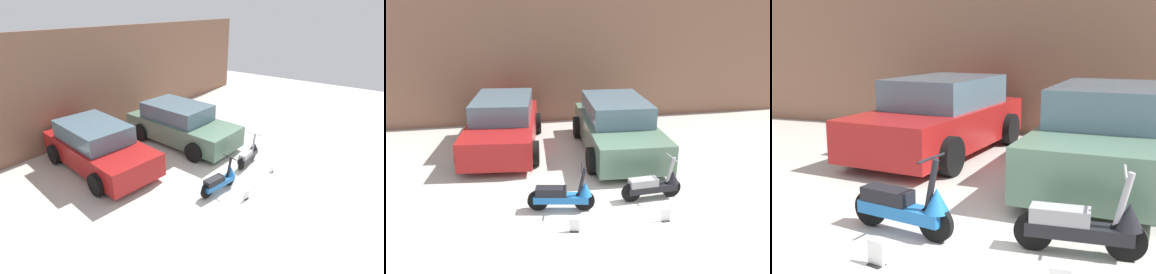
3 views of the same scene
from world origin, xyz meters
TOP-DOWN VIEW (x-y plane):
  - wall_back at (0.00, 7.28)m, footprint 19.60×0.12m
  - scooter_front_left at (-1.11, 0.98)m, footprint 1.35×0.56m
  - scooter_front_right at (0.85, 1.08)m, footprint 1.34×0.48m
  - car_rear_left at (-2.25, 4.89)m, footprint 2.47×4.49m
  - car_rear_center at (0.88, 3.99)m, footprint 2.32×4.48m
  - placard_near_left_scooter at (-1.04, 0.18)m, footprint 0.20×0.15m

SIDE VIEW (x-z plane):
  - placard_near_left_scooter at x=-1.04m, z-range -0.02..0.24m
  - scooter_front_right at x=0.85m, z-range -0.14..0.80m
  - scooter_front_left at x=-1.11m, z-range -0.14..0.81m
  - car_rear_left at x=-2.25m, z-range -0.03..1.43m
  - car_rear_center at x=0.88m, z-range -0.03..1.45m
  - wall_back at x=0.00m, z-range 0.00..4.14m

